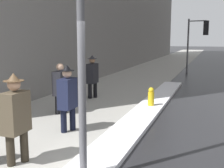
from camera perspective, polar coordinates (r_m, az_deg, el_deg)
The scene contains 8 objects.
sidewalk_slab at distance 18.52m, azimuth 7.11°, elevation 2.23°, with size 4.00×80.00×0.01m.
snow_bank_curb at distance 8.56m, azimuth 6.75°, elevation -5.69°, with size 0.82×11.83×0.10m.
traffic_light_near at distance 19.06m, azimuth 17.32°, elevation 9.67°, with size 1.30×0.36×3.50m.
pedestrian_in_glasses at distance 5.26m, azimuth -18.99°, elevation -6.04°, with size 0.35×0.51×1.66m.
pedestrian_in_fedora at distance 6.80m, azimuth -9.02°, elevation -2.36°, with size 0.35×0.51×1.64m.
pedestrian_nearside at distance 8.50m, azimuth -10.35°, elevation -0.41°, with size 0.30×0.71×1.53m.
pedestrian_with_shoulder_bag at distance 10.57m, azimuth -3.97°, elevation 1.86°, with size 0.35×0.72×1.64m.
fire_hydrant at distance 9.13m, azimuth 7.94°, elevation -2.87°, with size 0.20×0.20×0.70m.
Camera 1 is at (2.14, -2.91, 2.25)m, focal length 45.00 mm.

